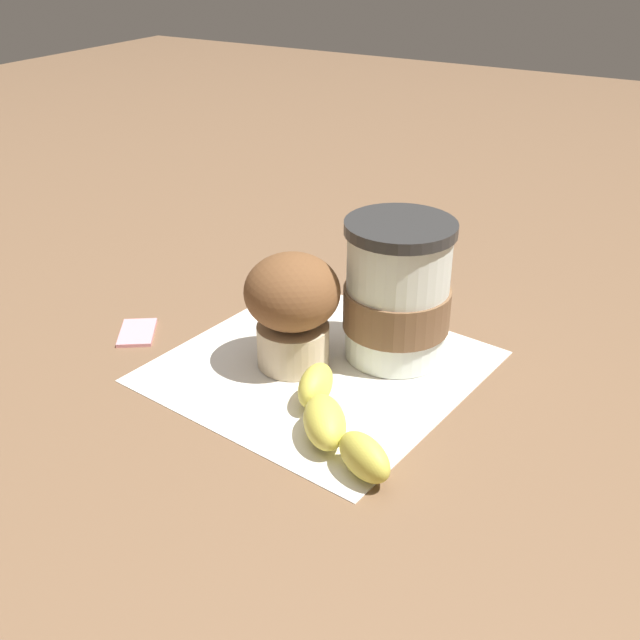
{
  "coord_description": "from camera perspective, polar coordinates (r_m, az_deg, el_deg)",
  "views": [
    {
      "loc": [
        0.48,
        0.28,
        0.35
      ],
      "look_at": [
        0.0,
        0.0,
        0.05
      ],
      "focal_mm": 42.0,
      "sensor_mm": 36.0,
      "label": 1
    }
  ],
  "objects": [
    {
      "name": "sugar_packet",
      "position": [
        0.73,
        -13.77,
        -0.81
      ],
      "size": [
        0.06,
        0.05,
        0.01
      ],
      "primitive_type": "cube",
      "rotation": [
        0.0,
        0.0,
        0.6
      ],
      "color": "pink",
      "rests_on": "ground_plane"
    },
    {
      "name": "paper_napkin",
      "position": [
        0.66,
        -0.0,
        -3.53
      ],
      "size": [
        0.28,
        0.28,
        0.0
      ],
      "primitive_type": "cube",
      "rotation": [
        0.0,
        0.0,
        -0.12
      ],
      "color": "white",
      "rests_on": "ground_plane"
    },
    {
      "name": "coffee_cup",
      "position": [
        0.66,
        5.9,
        1.98
      ],
      "size": [
        0.1,
        0.1,
        0.13
      ],
      "color": "silver",
      "rests_on": "paper_napkin"
    },
    {
      "name": "muffin",
      "position": [
        0.64,
        -2.11,
        1.11
      ],
      "size": [
        0.08,
        0.08,
        0.1
      ],
      "color": "beige",
      "rests_on": "paper_napkin"
    },
    {
      "name": "ground_plane",
      "position": [
        0.66,
        -0.0,
        -3.58
      ],
      "size": [
        3.0,
        3.0,
        0.0
      ],
      "primitive_type": "plane",
      "color": "brown"
    },
    {
      "name": "banana",
      "position": [
        0.57,
        0.96,
        -7.63
      ],
      "size": [
        0.11,
        0.12,
        0.03
      ],
      "color": "#D6CC4C",
      "rests_on": "paper_napkin"
    }
  ]
}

